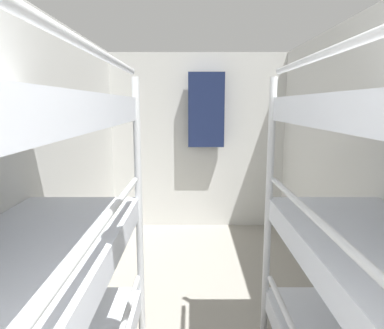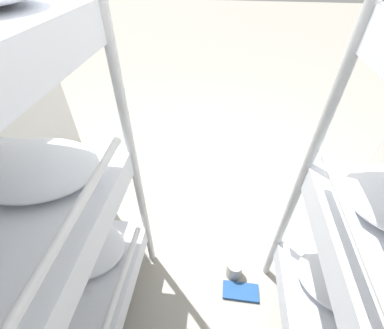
% 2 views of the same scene
% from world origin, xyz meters
% --- Properties ---
extents(ground_plane, '(20.00, 20.00, 0.00)m').
position_xyz_m(ground_plane, '(0.00, 0.00, 0.00)').
color(ground_plane, gray).
extents(tin_can, '(0.11, 0.11, 0.14)m').
position_xyz_m(tin_can, '(-0.18, 0.62, 0.07)').
color(tin_can, '#B7B2A8').
rests_on(tin_can, ground_plane).
extents(floor_book, '(0.23, 0.11, 0.02)m').
position_xyz_m(floor_book, '(-0.23, 0.74, 0.01)').
color(floor_book, navy).
rests_on(floor_book, ground_plane).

